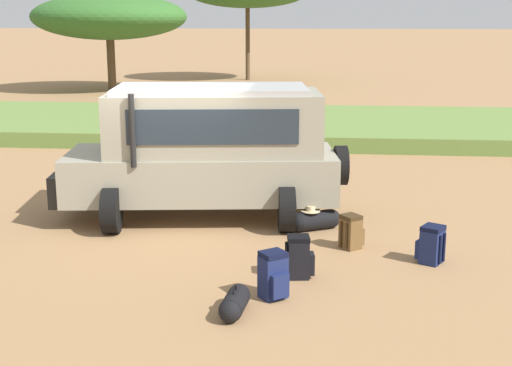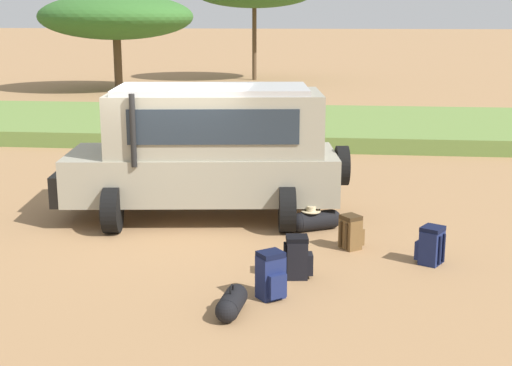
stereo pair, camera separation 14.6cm
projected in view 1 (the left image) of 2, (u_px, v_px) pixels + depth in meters
ground_plane at (176, 225)px, 12.88m from camera, size 320.00×320.00×0.00m
grass_bank at (242, 124)px, 22.95m from camera, size 120.00×7.00×0.44m
safari_vehicle at (207, 149)px, 13.09m from camera, size 5.45×3.13×2.44m
backpack_beside_front_wheel at (299, 257)px, 10.26m from camera, size 0.44×0.34×0.62m
backpack_cluster_center at (351, 232)px, 11.54m from camera, size 0.43×0.42×0.56m
backpack_near_rear_wheel at (431, 245)px, 10.86m from camera, size 0.47×0.45×0.59m
backpack_outermost at (273, 276)px, 9.50m from camera, size 0.44×0.45×0.65m
duffel_bag_low_black_case at (315, 220)px, 12.54m from camera, size 0.89×0.63×0.45m
duffel_bag_soft_canvas at (235, 303)px, 9.03m from camera, size 0.35×0.82×0.40m
acacia_tree_left_mid at (109, 17)px, 34.11m from camera, size 7.48×6.51×4.63m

